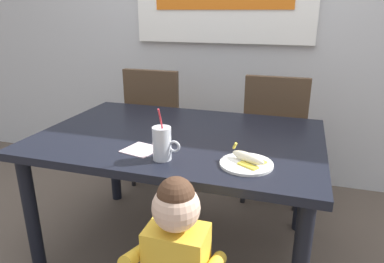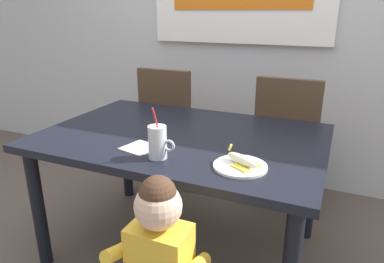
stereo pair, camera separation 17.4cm
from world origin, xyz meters
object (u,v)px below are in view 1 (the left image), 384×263
at_px(toddler_standing, 177,256).
at_px(peeled_banana, 248,158).
at_px(dining_chair_right, 275,132).
at_px(paper_napkin, 141,150).
at_px(dining_chair_left, 158,121).
at_px(milk_cup, 162,145).
at_px(snack_plate, 246,164).
at_px(dining_table, 180,149).

bearing_deg(toddler_standing, peeled_banana, 65.61).
distance_m(dining_chair_right, paper_napkin, 1.18).
relative_size(dining_chair_left, peeled_banana, 5.68).
xyz_separation_m(milk_cup, snack_plate, (0.37, 0.05, -0.06)).
distance_m(dining_table, peeled_banana, 0.51).
height_order(toddler_standing, milk_cup, milk_cup).
distance_m(dining_chair_left, dining_chair_right, 0.90).
bearing_deg(toddler_standing, milk_cup, 118.52).
bearing_deg(dining_table, milk_cup, -83.40).
bearing_deg(dining_table, paper_napkin, -110.60).
distance_m(milk_cup, peeled_banana, 0.38).
xyz_separation_m(toddler_standing, snack_plate, (0.18, 0.40, 0.22)).
xyz_separation_m(dining_table, paper_napkin, (-0.10, -0.27, 0.09)).
relative_size(dining_table, milk_cup, 6.06).
bearing_deg(peeled_banana, snack_plate, -128.02).
distance_m(dining_table, toddler_standing, 0.73).
relative_size(dining_chair_left, milk_cup, 3.90).
distance_m(dining_chair_left, snack_plate, 1.36).
distance_m(snack_plate, peeled_banana, 0.03).
bearing_deg(dining_chair_left, milk_cup, 114.03).
xyz_separation_m(snack_plate, peeled_banana, (0.01, 0.01, 0.03)).
height_order(dining_table, snack_plate, snack_plate).
relative_size(dining_chair_left, snack_plate, 4.17).
bearing_deg(paper_napkin, dining_table, 69.40).
height_order(dining_chair_right, toddler_standing, dining_chair_right).
height_order(milk_cup, peeled_banana, milk_cup).
height_order(dining_chair_right, snack_plate, dining_chair_right).
xyz_separation_m(dining_chair_left, toddler_standing, (0.68, -1.44, -0.02)).
bearing_deg(milk_cup, dining_chair_left, 114.03).
relative_size(peeled_banana, paper_napkin, 1.13).
xyz_separation_m(toddler_standing, peeled_banana, (0.18, 0.40, 0.24)).
distance_m(dining_table, paper_napkin, 0.30).
distance_m(dining_chair_right, snack_plate, 1.07).
xyz_separation_m(dining_chair_right, milk_cup, (-0.41, -1.10, 0.26)).
bearing_deg(dining_chair_right, paper_napkin, 61.66).
xyz_separation_m(dining_chair_left, peeled_banana, (0.86, -1.04, 0.23)).
relative_size(dining_chair_right, snack_plate, 4.17).
height_order(toddler_standing, peeled_banana, toddler_standing).
relative_size(milk_cup, peeled_banana, 1.46).
bearing_deg(dining_chair_right, toddler_standing, 81.20).
relative_size(dining_table, paper_napkin, 9.96).
distance_m(dining_chair_right, peeled_banana, 1.07).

